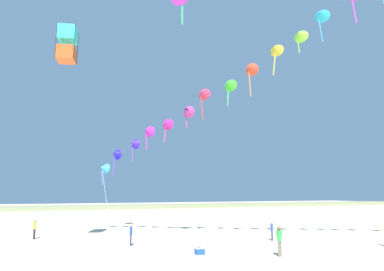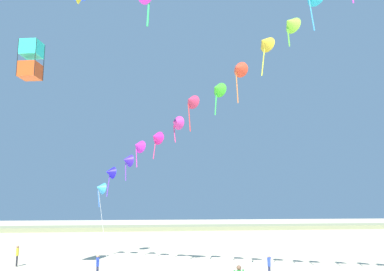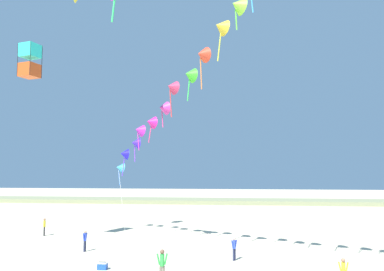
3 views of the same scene
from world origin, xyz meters
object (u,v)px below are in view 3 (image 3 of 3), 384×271
object	(u,v)px
person_near_right	(44,226)
person_far_right	(234,247)
person_near_left	(162,264)
beach_cooler	(102,266)
person_mid_center	(85,239)
large_kite_low_lead	(30,61)
person_far_left	(344,271)

from	to	relation	value
person_near_right	person_far_right	xyz separation A→B (m)	(17.74, -8.37, -0.03)
person_near_left	beach_cooler	world-z (taller)	person_near_left
person_mid_center	person_far_right	distance (m)	11.26
person_near_left	large_kite_low_lead	xyz separation A→B (m)	(-12.56, 8.16, 13.81)
person_near_left	person_near_right	size ratio (longest dim) A/B	1.10
person_near_right	person_near_left	bearing A→B (deg)	-45.67
beach_cooler	person_mid_center	bearing A→B (deg)	121.83
beach_cooler	person_far_right	bearing A→B (deg)	23.59
large_kite_low_lead	beach_cooler	distance (m)	17.76
person_near_left	large_kite_low_lead	world-z (taller)	large_kite_low_lead
person_far_left	beach_cooler	size ratio (longest dim) A/B	2.62
person_near_left	beach_cooler	xyz separation A→B (m)	(-4.20, 2.50, -0.81)
person_near_right	person_far_right	size ratio (longest dim) A/B	1.04
person_near_right	person_far_left	xyz separation A→B (m)	(23.44, -14.16, -0.06)
person_near_left	person_near_right	distance (m)	20.04
person_far_left	person_far_right	world-z (taller)	person_far_right
large_kite_low_lead	person_mid_center	bearing A→B (deg)	-5.61
person_near_right	beach_cooler	xyz separation A→B (m)	(9.81, -11.83, -0.71)
person_far_right	large_kite_low_lead	distance (m)	21.55
person_far_left	large_kite_low_lead	size ratio (longest dim) A/B	0.56
person_far_right	large_kite_low_lead	size ratio (longest dim) A/B	0.57
person_near_left	large_kite_low_lead	distance (m)	20.37
large_kite_low_lead	beach_cooler	size ratio (longest dim) A/B	4.70
person_mid_center	person_far_right	xyz separation A→B (m)	(11.13, -1.69, -0.01)
person_near_left	person_far_left	world-z (taller)	person_near_left
person_far_right	beach_cooler	world-z (taller)	person_far_right
person_mid_center	person_far_left	distance (m)	18.43
person_far_right	large_kite_low_lead	xyz separation A→B (m)	(-16.29, 2.20, 13.93)
person_near_left	beach_cooler	distance (m)	4.95
person_far_left	beach_cooler	distance (m)	13.85
person_near_left	person_far_right	size ratio (longest dim) A/B	1.14
person_mid_center	large_kite_low_lead	distance (m)	14.86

